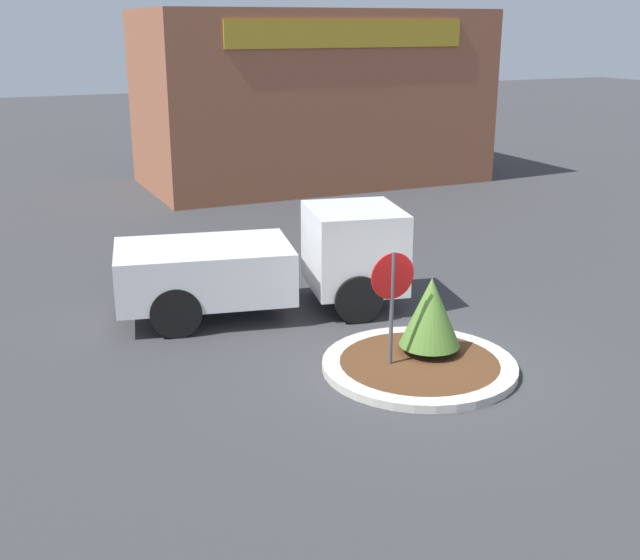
# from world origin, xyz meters

# --- Properties ---
(ground_plane) EXTENTS (120.00, 120.00, 0.00)m
(ground_plane) POSITION_xyz_m (0.00, 0.00, 0.00)
(ground_plane) COLOR #38383A
(traffic_island) EXTENTS (3.40, 3.40, 0.14)m
(traffic_island) POSITION_xyz_m (0.00, 0.00, 0.07)
(traffic_island) COLOR #BCB7AD
(traffic_island) RESTS_ON ground_plane
(stop_sign) EXTENTS (0.81, 0.07, 2.15)m
(stop_sign) POSITION_xyz_m (-0.50, 0.15, 1.50)
(stop_sign) COLOR #4C4C51
(stop_sign) RESTS_ON ground_plane
(island_shrub) EXTENTS (1.09, 1.09, 1.40)m
(island_shrub) POSITION_xyz_m (0.37, 0.29, 0.92)
(island_shrub) COLOR brown
(island_shrub) RESTS_ON traffic_island
(utility_truck) EXTENTS (6.13, 3.26, 2.12)m
(utility_truck) POSITION_xyz_m (-1.27, 3.80, 1.08)
(utility_truck) COLOR silver
(utility_truck) RESTS_ON ground_plane
(storefront_building) EXTENTS (12.38, 6.07, 6.24)m
(storefront_building) POSITION_xyz_m (5.44, 16.89, 3.12)
(storefront_building) COLOR #93563D
(storefront_building) RESTS_ON ground_plane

